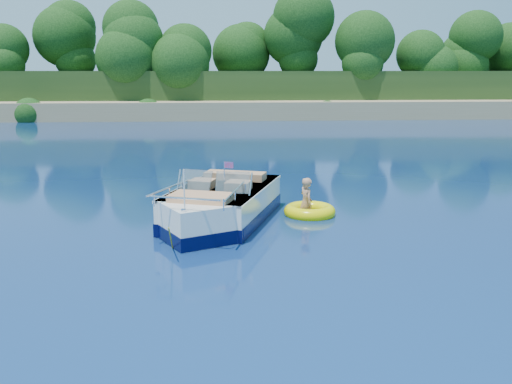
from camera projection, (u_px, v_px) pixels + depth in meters
ground at (233, 250)px, 13.05m from camera, size 160.00×160.00×0.00m
shoreline at (217, 94)px, 75.06m from camera, size 170.00×59.00×6.00m
treeline at (218, 54)px, 51.91m from camera, size 150.00×7.12×8.19m
motorboat at (219, 209)px, 15.23m from camera, size 3.52×6.13×2.12m
tow_tube at (310, 211)px, 16.20m from camera, size 1.71×1.71×0.39m
boy at (305, 215)px, 16.21m from camera, size 0.59×0.90×1.63m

